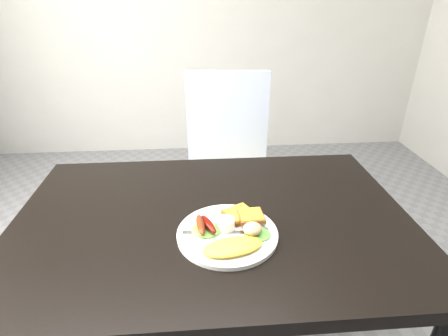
{
  "coord_description": "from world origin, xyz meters",
  "views": [
    {
      "loc": [
        -0.03,
        -0.88,
        1.36
      ],
      "look_at": [
        0.04,
        0.02,
        0.9
      ],
      "focal_mm": 28.0,
      "sensor_mm": 36.0,
      "label": 1
    }
  ],
  "objects": [
    {
      "name": "toast_b",
      "position": [
        0.11,
        -0.06,
        0.78
      ],
      "size": [
        0.08,
        0.08,
        0.01
      ],
      "primitive_type": "cube",
      "rotation": [
        0.0,
        0.0,
        0.07
      ],
      "color": "brown",
      "rests_on": "toast_a"
    },
    {
      "name": "omelette",
      "position": [
        0.04,
        -0.18,
        0.77
      ],
      "size": [
        0.18,
        0.11,
        0.02
      ],
      "primitive_type": "ellipsoid",
      "rotation": [
        0.0,
        0.0,
        0.21
      ],
      "color": "yellow",
      "rests_on": "plate"
    },
    {
      "name": "fork",
      "position": [
        0.0,
        -0.1,
        0.76
      ],
      "size": [
        0.18,
        0.03,
        0.0
      ],
      "primitive_type": "cube",
      "rotation": [
        0.0,
        0.0,
        -0.07
      ],
      "color": "#ADAFB7",
      "rests_on": "plate"
    },
    {
      "name": "potato_salad",
      "position": [
        0.1,
        -0.12,
        0.79
      ],
      "size": [
        0.07,
        0.07,
        0.03
      ],
      "primitive_type": "ellipsoid",
      "rotation": [
        0.0,
        0.0,
        0.37
      ],
      "color": "beige",
      "rests_on": "lettuce_right"
    },
    {
      "name": "person",
      "position": [
        -0.09,
        0.81,
        0.86
      ],
      "size": [
        0.71,
        0.56,
        1.72
      ],
      "primitive_type": "imported",
      "rotation": [
        0.0,
        0.0,
        2.88
      ],
      "color": "navy",
      "rests_on": "ground"
    },
    {
      "name": "sausage_a",
      "position": [
        -0.04,
        -0.09,
        0.78
      ],
      "size": [
        0.03,
        0.1,
        0.02
      ],
      "primitive_type": "ellipsoid",
      "rotation": [
        0.0,
        0.0,
        0.12
      ],
      "color": "#5B3313",
      "rests_on": "lettuce_left"
    },
    {
      "name": "dining_chair",
      "position": [
        0.13,
        0.76,
        0.45
      ],
      "size": [
        0.49,
        0.49,
        0.05
      ],
      "primitive_type": "cube",
      "rotation": [
        0.0,
        0.0,
        -0.08
      ],
      "color": "tan",
      "rests_on": "ground"
    },
    {
      "name": "sausage_b",
      "position": [
        -0.02,
        -0.09,
        0.78
      ],
      "size": [
        0.05,
        0.09,
        0.02
      ],
      "primitive_type": "ellipsoid",
      "rotation": [
        0.0,
        0.0,
        0.38
      ],
      "color": "#5A0F06",
      "rests_on": "lettuce_left"
    },
    {
      "name": "toast_a",
      "position": [
        0.08,
        -0.03,
        0.77
      ],
      "size": [
        0.11,
        0.11,
        0.01
      ],
      "primitive_type": "cube",
      "rotation": [
        0.0,
        0.0,
        0.5
      ],
      "color": "brown",
      "rests_on": "plate"
    },
    {
      "name": "lettuce_right",
      "position": [
        0.12,
        -0.12,
        0.77
      ],
      "size": [
        0.09,
        0.09,
        0.01
      ],
      "primitive_type": "ellipsoid",
      "rotation": [
        0.0,
        0.0,
        -0.33
      ],
      "color": "green",
      "rests_on": "plate"
    },
    {
      "name": "lettuce_left",
      "position": [
        -0.02,
        -0.09,
        0.77
      ],
      "size": [
        0.11,
        0.1,
        0.01
      ],
      "primitive_type": "ellipsoid",
      "rotation": [
        0.0,
        0.0,
        -0.34
      ],
      "color": "green",
      "rests_on": "plate"
    },
    {
      "name": "dining_table",
      "position": [
        0.0,
        0.0,
        0.73
      ],
      "size": [
        1.2,
        0.8,
        0.04
      ],
      "primitive_type": "cube",
      "color": "black",
      "rests_on": "ground"
    },
    {
      "name": "plate",
      "position": [
        0.04,
        -0.1,
        0.76
      ],
      "size": [
        0.28,
        0.28,
        0.01
      ],
      "primitive_type": "cylinder",
      "color": "white",
      "rests_on": "dining_table"
    },
    {
      "name": "ramekin",
      "position": [
        0.03,
        -0.09,
        0.78
      ],
      "size": [
        0.07,
        0.07,
        0.03
      ],
      "primitive_type": "cylinder",
      "rotation": [
        0.0,
        0.0,
        -0.43
      ],
      "color": "white",
      "rests_on": "plate"
    }
  ]
}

